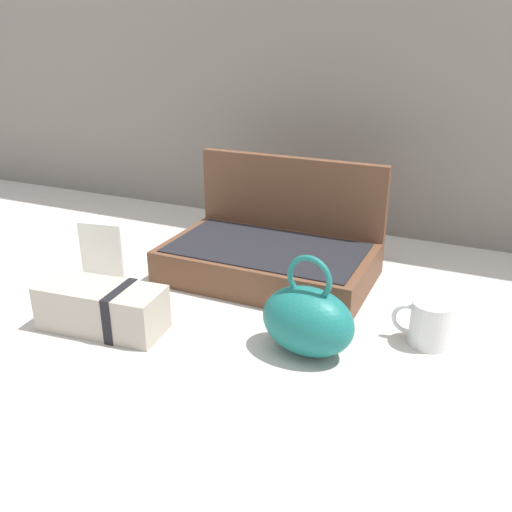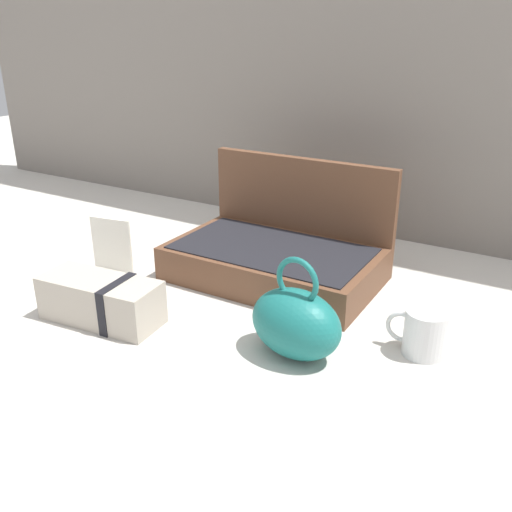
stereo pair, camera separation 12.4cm
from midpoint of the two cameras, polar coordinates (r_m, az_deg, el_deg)
ground_plane at (r=1.30m, az=-1.33°, el=-4.67°), size 6.00×6.00×0.00m
open_suitcase at (r=1.40m, az=-0.88°, el=0.38°), size 0.51×0.31×0.28m
teal_pouch_handbag at (r=1.07m, az=2.01°, el=-6.66°), size 0.21×0.15×0.20m
cream_toiletry_bag at (r=1.22m, az=-18.22°, el=-5.17°), size 0.27×0.13×0.10m
coffee_mug at (r=1.14m, az=14.42°, el=-6.77°), size 0.12×0.08×0.09m
info_card_left at (r=1.45m, az=-17.98°, el=0.42°), size 0.11×0.02×0.14m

